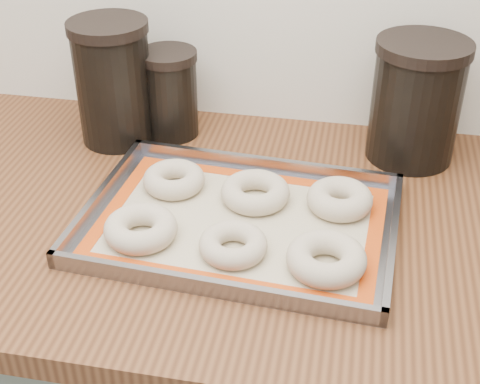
% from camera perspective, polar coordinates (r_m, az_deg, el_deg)
% --- Properties ---
extents(countertop, '(3.06, 0.68, 0.04)m').
position_cam_1_polar(countertop, '(1.05, -0.52, -2.49)').
color(countertop, brown).
rests_on(countertop, cabinet).
extents(baking_tray, '(0.48, 0.36, 0.03)m').
position_cam_1_polar(baking_tray, '(1.00, -0.00, -2.53)').
color(baking_tray, gray).
rests_on(baking_tray, countertop).
extents(baking_mat, '(0.44, 0.32, 0.00)m').
position_cam_1_polar(baking_mat, '(1.00, 0.00, -2.62)').
color(baking_mat, '#C6B793').
rests_on(baking_mat, baking_tray).
extents(bagel_front_left, '(0.11, 0.11, 0.03)m').
position_cam_1_polar(bagel_front_left, '(0.97, -8.47, -3.09)').
color(bagel_front_left, beige).
rests_on(bagel_front_left, baking_mat).
extents(bagel_front_mid, '(0.11, 0.11, 0.03)m').
position_cam_1_polar(bagel_front_mid, '(0.94, -0.59, -4.52)').
color(bagel_front_mid, beige).
rests_on(bagel_front_mid, baking_mat).
extents(bagel_front_right, '(0.11, 0.11, 0.04)m').
position_cam_1_polar(bagel_front_right, '(0.92, 7.38, -5.66)').
color(bagel_front_right, beige).
rests_on(bagel_front_right, baking_mat).
extents(bagel_back_left, '(0.11, 0.11, 0.03)m').
position_cam_1_polar(bagel_back_left, '(1.08, -5.66, 1.09)').
color(bagel_back_left, beige).
rests_on(bagel_back_left, baking_mat).
extents(bagel_back_mid, '(0.14, 0.14, 0.03)m').
position_cam_1_polar(bagel_back_mid, '(1.04, 1.32, -0.01)').
color(bagel_back_mid, beige).
rests_on(bagel_back_mid, baking_mat).
extents(bagel_back_right, '(0.12, 0.12, 0.04)m').
position_cam_1_polar(bagel_back_right, '(1.04, 8.50, -0.60)').
color(bagel_back_right, beige).
rests_on(bagel_back_right, baking_mat).
extents(canister_left, '(0.14, 0.14, 0.22)m').
position_cam_1_polar(canister_left, '(1.21, -10.75, 9.22)').
color(canister_left, black).
rests_on(canister_left, countertop).
extents(canister_mid, '(0.10, 0.10, 0.16)m').
position_cam_1_polar(canister_mid, '(1.22, -6.02, 8.38)').
color(canister_mid, black).
rests_on(canister_mid, countertop).
extents(canister_right, '(0.16, 0.16, 0.21)m').
position_cam_1_polar(canister_right, '(1.17, 14.80, 7.53)').
color(canister_right, black).
rests_on(canister_right, countertop).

